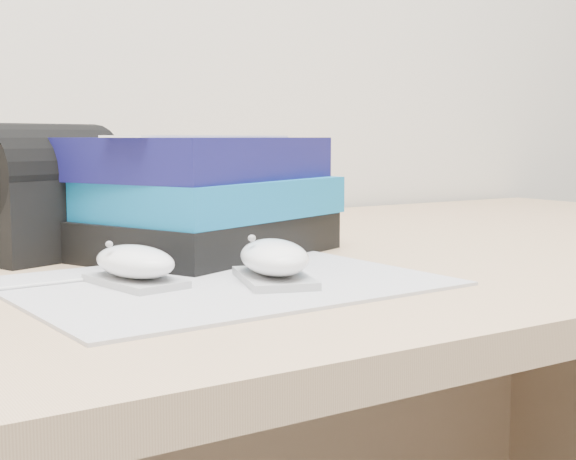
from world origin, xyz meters
TOP-DOWN VIEW (x-y plane):
  - desk at (0.00, 1.64)m, footprint 1.60×0.80m
  - mousepad at (-0.19, 1.43)m, footprint 0.37×0.29m
  - mouse_rear at (-0.26, 1.45)m, footprint 0.07×0.10m
  - mouse_front at (-0.16, 1.40)m, footprint 0.08×0.11m
  - book_stack at (-0.13, 1.60)m, footprint 0.32×0.29m
  - pouch at (-0.28, 1.67)m, footprint 0.17×0.15m

SIDE VIEW (x-z plane):
  - desk at x=0.00m, z-range 0.13..0.86m
  - mousepad at x=-0.19m, z-range 0.73..0.73m
  - mouse_rear at x=-0.26m, z-range 0.73..0.77m
  - mouse_front at x=-0.16m, z-range 0.73..0.77m
  - book_stack at x=-0.13m, z-range 0.73..0.86m
  - pouch at x=-0.28m, z-range 0.73..0.87m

